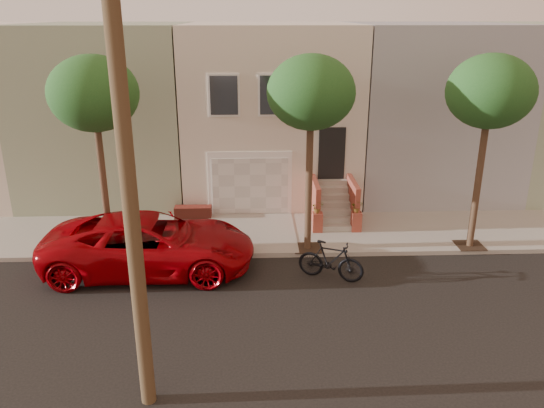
{
  "coord_description": "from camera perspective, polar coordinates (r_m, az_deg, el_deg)",
  "views": [
    {
      "loc": [
        -0.79,
        -12.29,
        7.57
      ],
      "look_at": [
        -0.22,
        3.0,
        2.06
      ],
      "focal_mm": 35.19,
      "sensor_mm": 36.0,
      "label": 1
    }
  ],
  "objects": [
    {
      "name": "tree_left",
      "position": [
        17.02,
        -18.54,
        11.0
      ],
      "size": [
        2.7,
        2.57,
        6.3
      ],
      "color": "#2D2116",
      "rests_on": "sidewalk"
    },
    {
      "name": "ground",
      "position": [
        14.46,
        1.33,
        -11.77
      ],
      "size": [
        90.0,
        90.0,
        0.0
      ],
      "primitive_type": "plane",
      "color": "black",
      "rests_on": "ground"
    },
    {
      "name": "pickup_truck",
      "position": [
        16.8,
        -12.92,
        -4.17
      ],
      "size": [
        6.37,
        2.94,
        1.77
      ],
      "primitive_type": "imported",
      "rotation": [
        0.0,
        0.0,
        1.57
      ],
      "color": "#9C0209",
      "rests_on": "ground"
    },
    {
      "name": "tree_right",
      "position": [
        17.91,
        22.32,
        10.95
      ],
      "size": [
        2.7,
        2.57,
        6.3
      ],
      "color": "#2D2116",
      "rests_on": "sidewalk"
    },
    {
      "name": "tree_mid",
      "position": [
        16.45,
        4.21,
        11.68
      ],
      "size": [
        2.7,
        2.57,
        6.3
      ],
      "color": "#2D2116",
      "rests_on": "sidewalk"
    },
    {
      "name": "sidewalk",
      "position": [
        19.18,
        0.38,
        -3.18
      ],
      "size": [
        40.0,
        3.7,
        0.15
      ],
      "primitive_type": "cube",
      "color": "#9A978C",
      "rests_on": "ground"
    },
    {
      "name": "motorcycle",
      "position": [
        16.05,
        6.3,
        -6.04
      ],
      "size": [
        2.07,
        1.31,
        1.21
      ],
      "primitive_type": "imported",
      "rotation": [
        0.0,
        0.0,
        1.17
      ],
      "color": "black",
      "rests_on": "ground"
    },
    {
      "name": "house_row",
      "position": [
        23.82,
        -0.22,
        10.33
      ],
      "size": [
        33.1,
        11.7,
        7.0
      ],
      "color": "beige",
      "rests_on": "sidewalk"
    }
  ]
}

